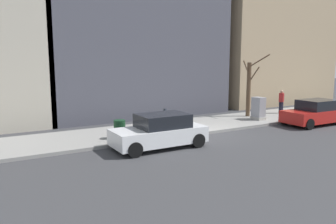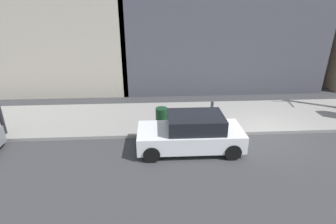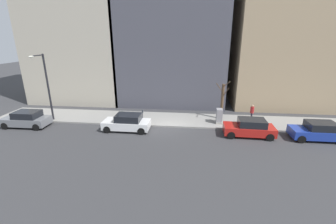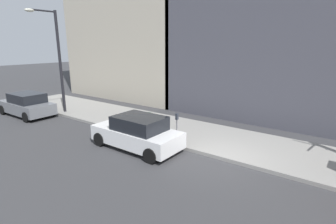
{
  "view_description": "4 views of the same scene",
  "coord_description": "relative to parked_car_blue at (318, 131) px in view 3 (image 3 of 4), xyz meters",
  "views": [
    {
      "loc": [
        -13.54,
        10.57,
        3.84
      ],
      "look_at": [
        1.56,
        1.71,
        1.11
      ],
      "focal_mm": 35.0,
      "sensor_mm": 36.0,
      "label": 1
    },
    {
      "loc": [
        -10.35,
        5.16,
        5.62
      ],
      "look_at": [
        0.42,
        4.51,
        1.06
      ],
      "focal_mm": 28.0,
      "sensor_mm": 36.0,
      "label": 2
    },
    {
      "loc": [
        -19.59,
        -2.09,
        8.05
      ],
      "look_at": [
        1.51,
        0.19,
        1.03
      ],
      "focal_mm": 24.0,
      "sensor_mm": 36.0,
      "label": 3
    },
    {
      "loc": [
        -9.24,
        -4.08,
        4.61
      ],
      "look_at": [
        1.28,
        3.65,
        1.22
      ],
      "focal_mm": 28.0,
      "sensor_mm": 36.0,
      "label": 4
    }
  ],
  "objects": [
    {
      "name": "ground_plane",
      "position": [
        1.28,
        12.6,
        -0.74
      ],
      "size": [
        120.0,
        120.0,
        0.0
      ],
      "primitive_type": "plane",
      "color": "#38383A"
    },
    {
      "name": "sidewalk",
      "position": [
        3.28,
        12.6,
        -0.66
      ],
      "size": [
        4.0,
        36.0,
        0.15
      ],
      "primitive_type": "cube",
      "color": "gray",
      "rests_on": "ground"
    },
    {
      "name": "parked_car_blue",
      "position": [
        0.0,
        0.0,
        0.0
      ],
      "size": [
        1.94,
        4.21,
        1.52
      ],
      "rotation": [
        0.0,
        0.0,
        -0.0
      ],
      "color": "#1E389E",
      "rests_on": "ground"
    },
    {
      "name": "parked_car_red",
      "position": [
        0.14,
        5.48,
        0.0
      ],
      "size": [
        2.02,
        4.25,
        1.52
      ],
      "rotation": [
        0.0,
        0.0,
        -0.03
      ],
      "color": "red",
      "rests_on": "ground"
    },
    {
      "name": "parked_car_white",
      "position": [
        0.23,
        16.26,
        0.0
      ],
      "size": [
        1.94,
        4.21,
        1.52
      ],
      "rotation": [
        0.0,
        0.0,
        -0.01
      ],
      "color": "white",
      "rests_on": "ground"
    },
    {
      "name": "parked_car_grey",
      "position": [
        0.07,
        26.0,
        0.0
      ],
      "size": [
        1.97,
        4.22,
        1.52
      ],
      "rotation": [
        0.0,
        0.0,
        0.01
      ],
      "color": "slate",
      "rests_on": "ground"
    },
    {
      "name": "parking_meter",
      "position": [
        1.73,
        15.13,
        0.24
      ],
      "size": [
        0.14,
        0.1,
        1.35
      ],
      "color": "slate",
      "rests_on": "sidewalk"
    },
    {
      "name": "utility_box",
      "position": [
        2.58,
        7.79,
        0.11
      ],
      "size": [
        0.83,
        0.61,
        1.43
      ],
      "color": "#A8A399",
      "rests_on": "sidewalk"
    },
    {
      "name": "streetlamp",
      "position": [
        1.56,
        24.46,
        3.28
      ],
      "size": [
        1.97,
        0.32,
        6.5
      ],
      "color": "black",
      "rests_on": "sidewalk"
    },
    {
      "name": "bare_tree",
      "position": [
        3.84,
        7.43,
        1.34
      ],
      "size": [
        1.54,
        1.24,
        4.15
      ],
      "color": "brown",
      "rests_on": "sidewalk"
    },
    {
      "name": "trash_bin",
      "position": [
        2.18,
        17.39,
        -0.14
      ],
      "size": [
        0.56,
        0.56,
        0.9
      ],
      "primitive_type": "cylinder",
      "color": "#14381E",
      "rests_on": "sidewalk"
    },
    {
      "name": "pedestrian_near_meter",
      "position": [
        3.6,
        4.5,
        0.35
      ],
      "size": [
        0.39,
        0.36,
        1.66
      ],
      "rotation": [
        0.0,
        0.0,
        2.92
      ],
      "color": "#1E1E2D",
      "rests_on": "sidewalk"
    },
    {
      "name": "office_tower_left",
      "position": [
        12.81,
        -0.5,
        10.96
      ],
      "size": [
        12.07,
        12.07,
        23.38
      ],
      "primitive_type": "cube",
      "color": "tan",
      "rests_on": "ground"
    }
  ]
}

